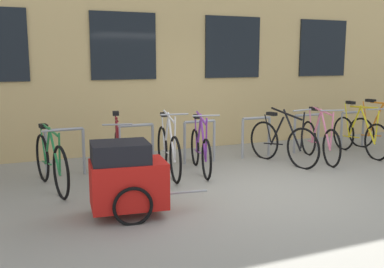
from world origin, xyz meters
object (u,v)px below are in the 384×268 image
bicycle_black (283,142)px  bicycle_purple (200,150)px  bicycle_yellow (359,135)px  bike_trailer (127,178)px  bicycle_orange (381,133)px  bicycle_pink (319,140)px  bicycle_green (51,162)px  bicycle_maroon (117,156)px  bicycle_white (168,150)px

bicycle_black → bicycle_purple: bicycle_black is taller
bicycle_yellow → bike_trailer: (-5.21, -1.66, 0.09)m
bicycle_yellow → bicycle_orange: size_ratio=1.09×
bicycle_yellow → bike_trailer: bicycle_yellow is taller
bicycle_yellow → bicycle_pink: size_ratio=1.05×
bicycle_black → bicycle_orange: bearing=3.6°
bicycle_yellow → bicycle_black: size_ratio=1.05×
bicycle_green → bicycle_maroon: bearing=7.4°
bicycle_yellow → bicycle_green: bicycle_yellow is taller
bicycle_white → bike_trailer: bearing=-124.4°
bicycle_white → bicycle_green: bicycle_white is taller
bicycle_pink → bike_trailer: bearing=-159.5°
bicycle_pink → bicycle_black: bearing=176.6°
bicycle_maroon → bike_trailer: bearing=-100.0°
bicycle_purple → bicycle_pink: 2.42m
bicycle_green → bike_trailer: bearing=-65.2°
bicycle_white → bicycle_green: bearing=-176.6°
bicycle_white → bike_trailer: (-1.15, -1.69, 0.08)m
bicycle_maroon → bicycle_black: size_ratio=0.98×
bicycle_yellow → bicycle_black: 1.87m
bicycle_maroon → bicycle_yellow: bearing=-0.6°
bicycle_pink → bicycle_orange: bicycle_orange is taller
bicycle_yellow → bicycle_purple: bicycle_yellow is taller
bicycle_maroon → bicycle_pink: 3.84m
bicycle_green → bicycle_pink: bearing=-0.3°
bicycle_white → bike_trailer: 2.05m
bicycle_black → bicycle_purple: bearing=178.0°
bicycle_white → bicycle_yellow: bearing=-0.4°
bicycle_yellow → bicycle_black: bicycle_yellow is taller
bicycle_white → bike_trailer: bicycle_white is taller
bicycle_maroon → bike_trailer: (-0.30, -1.71, 0.10)m
bicycle_purple → bicycle_pink: bicycle_purple is taller
bicycle_green → bicycle_orange: size_ratio=1.12×
bicycle_purple → bicycle_maroon: bearing=177.6°
bicycle_purple → bicycle_green: (-2.45, -0.08, 0.03)m
bicycle_white → bicycle_purple: bearing=-3.7°
bicycle_black → bicycle_white: (-2.19, 0.09, 0.01)m
bicycle_yellow → bicycle_white: 4.06m
bicycle_orange → bicycle_pink: bearing=-173.3°
bicycle_maroon → bike_trailer: bicycle_maroon is taller
bicycle_purple → bicycle_yellow: bearing=0.2°
bicycle_pink → bicycle_green: bearing=179.7°
bicycle_pink → bike_trailer: size_ratio=1.13×
bicycle_yellow → bicycle_orange: (0.68, 0.09, -0.01)m
bicycle_yellow → bicycle_white: bicycle_white is taller
bicycle_green → bike_trailer: size_ratio=1.23×
bicycle_white → bicycle_green: (-1.88, -0.11, -0.00)m
bicycle_purple → bicycle_green: bicycle_purple is taller
bicycle_black → bike_trailer: bicycle_black is taller
bicycle_maroon → bicycle_white: bicycle_white is taller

